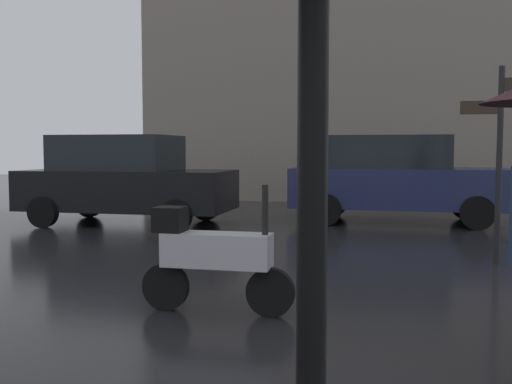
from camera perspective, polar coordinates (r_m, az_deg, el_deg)
name	(u,v)px	position (r m, az deg, el deg)	size (l,w,h in m)	color
parked_scooter	(212,255)	(5.59, -4.30, -6.15)	(1.50, 0.32, 1.23)	black
parked_car_left	(396,178)	(12.84, 13.49, 1.34)	(4.53, 1.97, 1.86)	#1E234C
parked_car_right	(125,179)	(12.55, -12.65, 1.22)	(4.34, 2.04, 1.85)	black
street_signpost	(500,144)	(8.56, 22.71, 4.33)	(1.08, 0.08, 2.68)	black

